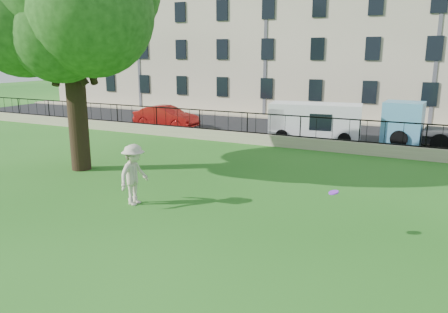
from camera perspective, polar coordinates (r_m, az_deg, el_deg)
The scene contains 12 objects.
ground at distance 12.72m, azimuth -5.65°, elevation -9.28°, with size 120.00×120.00×0.00m, color #1F6117.
retaining_wall at distance 23.29m, azimuth 9.86°, elevation 1.79°, with size 50.00×0.40×0.60m, color gray.
iron_railing at distance 23.14m, azimuth 9.94°, elevation 3.86°, with size 50.00×0.05×1.13m.
street at distance 27.82m, azimuth 12.54°, elevation 2.92°, with size 60.00×9.00×0.01m, color black.
sidewalk at distance 32.83m, azimuth 14.68°, elevation 4.45°, with size 60.00×1.40×0.12m, color gray.
building_row at distance 38.11m, azimuth 17.07°, elevation 15.83°, with size 56.40×10.40×13.80m.
tree at distance 19.47m, azimuth -19.75°, elevation 18.49°, with size 8.24×6.44×10.31m.
man at distance 14.57m, azimuth -11.68°, elevation -2.34°, with size 1.31×0.75×2.02m, color beige.
frisbee at distance 12.05m, azimuth 14.12°, elevation -4.57°, with size 0.27×0.27×0.03m, color #8D28E4.
red_sedan at distance 29.50m, azimuth -7.58°, elevation 5.13°, with size 1.55×4.44×1.46m, color red.
white_van at distance 25.49m, azimuth 11.79°, elevation 4.43°, with size 5.04×1.97×2.12m, color white.
blue_truck at distance 25.65m, azimuth 26.24°, elevation 3.63°, with size 5.55×1.97×2.33m, color #57A4CD.
Camera 1 is at (6.20, -9.98, 4.87)m, focal length 35.00 mm.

